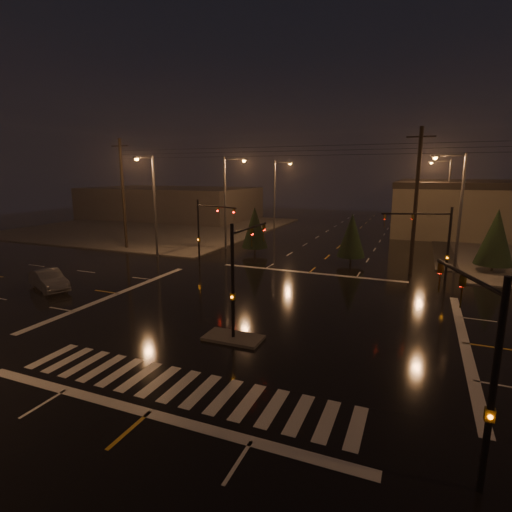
% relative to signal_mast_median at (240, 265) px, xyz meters
% --- Properties ---
extents(ground, '(140.00, 140.00, 0.00)m').
position_rel_signal_mast_median_xyz_m(ground, '(-0.00, 3.07, -3.75)').
color(ground, black).
rests_on(ground, ground).
extents(sidewalk_nw, '(36.00, 36.00, 0.12)m').
position_rel_signal_mast_median_xyz_m(sidewalk_nw, '(-30.00, 33.07, -3.69)').
color(sidewalk_nw, '#44413D').
rests_on(sidewalk_nw, ground).
extents(median_island, '(3.00, 1.60, 0.15)m').
position_rel_signal_mast_median_xyz_m(median_island, '(-0.00, -0.93, -3.68)').
color(median_island, '#44413D').
rests_on(median_island, ground).
extents(crosswalk, '(15.00, 2.60, 0.01)m').
position_rel_signal_mast_median_xyz_m(crosswalk, '(-0.00, -5.93, -3.75)').
color(crosswalk, beige).
rests_on(crosswalk, ground).
extents(stop_bar_near, '(16.00, 0.50, 0.01)m').
position_rel_signal_mast_median_xyz_m(stop_bar_near, '(-0.00, -7.93, -3.75)').
color(stop_bar_near, beige).
rests_on(stop_bar_near, ground).
extents(stop_bar_far, '(16.00, 0.50, 0.01)m').
position_rel_signal_mast_median_xyz_m(stop_bar_far, '(-0.00, 14.07, -3.75)').
color(stop_bar_far, beige).
rests_on(stop_bar_far, ground).
extents(commercial_block, '(30.00, 18.00, 5.60)m').
position_rel_signal_mast_median_xyz_m(commercial_block, '(-35.00, 45.07, -0.95)').
color(commercial_block, '#443F3C').
rests_on(commercial_block, ground).
extents(signal_mast_median, '(0.25, 4.59, 6.00)m').
position_rel_signal_mast_median_xyz_m(signal_mast_median, '(0.00, 0.00, 0.00)').
color(signal_mast_median, black).
rests_on(signal_mast_median, ground).
extents(signal_mast_ne, '(4.84, 1.86, 6.00)m').
position_rel_signal_mast_median_xyz_m(signal_mast_ne, '(9.50, 13.21, 0.04)').
color(signal_mast_ne, black).
rests_on(signal_mast_ne, ground).
extents(signal_mast_nw, '(4.84, 1.86, 6.00)m').
position_rel_signal_mast_median_xyz_m(signal_mast_nw, '(-9.50, 13.21, 0.04)').
color(signal_mast_nw, black).
rests_on(signal_mast_nw, ground).
extents(signal_mast_se, '(1.55, 3.87, 6.00)m').
position_rel_signal_mast_median_xyz_m(signal_mast_se, '(10.23, -6.68, -0.04)').
color(signal_mast_se, black).
rests_on(signal_mast_se, ground).
extents(streetlight_1, '(2.77, 0.32, 10.00)m').
position_rel_signal_mast_median_xyz_m(streetlight_1, '(-11.18, 21.07, 2.05)').
color(streetlight_1, '#38383A').
rests_on(streetlight_1, ground).
extents(streetlight_2, '(2.77, 0.32, 10.00)m').
position_rel_signal_mast_median_xyz_m(streetlight_2, '(-11.18, 37.07, 2.05)').
color(streetlight_2, '#38383A').
rests_on(streetlight_2, ground).
extents(streetlight_3, '(2.77, 0.32, 10.00)m').
position_rel_signal_mast_median_xyz_m(streetlight_3, '(11.18, 19.07, 2.05)').
color(streetlight_3, '#38383A').
rests_on(streetlight_3, ground).
extents(streetlight_4, '(2.77, 0.32, 10.00)m').
position_rel_signal_mast_median_xyz_m(streetlight_4, '(11.18, 39.07, 2.05)').
color(streetlight_4, '#38383A').
rests_on(streetlight_4, ground).
extents(streetlight_5, '(0.32, 2.77, 10.00)m').
position_rel_signal_mast_median_xyz_m(streetlight_5, '(-16.00, 14.26, 2.05)').
color(streetlight_5, '#38383A').
rests_on(streetlight_5, ground).
extents(utility_pole_0, '(2.20, 0.32, 12.00)m').
position_rel_signal_mast_median_xyz_m(utility_pole_0, '(-22.00, 17.07, 2.38)').
color(utility_pole_0, black).
rests_on(utility_pole_0, ground).
extents(utility_pole_1, '(2.20, 0.32, 12.00)m').
position_rel_signal_mast_median_xyz_m(utility_pole_1, '(8.00, 17.07, 2.38)').
color(utility_pole_1, black).
rests_on(utility_pole_1, ground).
extents(conifer_0, '(3.05, 3.05, 5.46)m').
position_rel_signal_mast_median_xyz_m(conifer_0, '(14.47, 20.18, -0.67)').
color(conifer_0, black).
rests_on(conifer_0, ground).
extents(conifer_3, '(2.72, 2.72, 4.95)m').
position_rel_signal_mast_median_xyz_m(conifer_3, '(-7.41, 19.73, -0.93)').
color(conifer_3, black).
rests_on(conifer_3, ground).
extents(conifer_4, '(2.59, 2.59, 4.75)m').
position_rel_signal_mast_median_xyz_m(conifer_4, '(2.69, 18.86, -1.03)').
color(conifer_4, black).
rests_on(conifer_4, ground).
extents(car_crossing, '(4.79, 3.24, 1.49)m').
position_rel_signal_mast_median_xyz_m(car_crossing, '(-16.33, 1.92, -3.01)').
color(car_crossing, '#57595E').
rests_on(car_crossing, ground).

